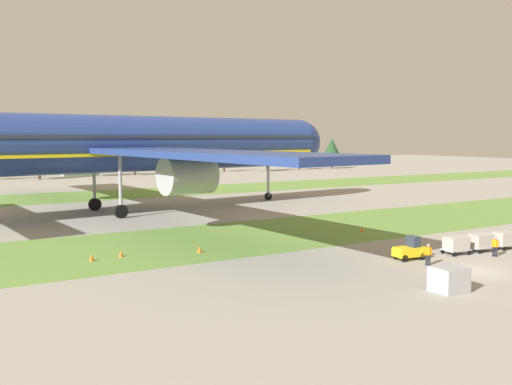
% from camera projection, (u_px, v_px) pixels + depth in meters
% --- Properties ---
extents(ground_plane, '(400.00, 400.00, 0.00)m').
position_uv_depth(ground_plane, '(475.00, 271.00, 41.66)').
color(ground_plane, gray).
extents(grass_strip_near, '(320.00, 17.67, 0.01)m').
position_uv_depth(grass_strip_near, '(309.00, 229.00, 60.22)').
color(grass_strip_near, olive).
rests_on(grass_strip_near, ground).
extents(grass_strip_far, '(320.00, 17.67, 0.01)m').
position_uv_depth(grass_strip_far, '(158.00, 192.00, 100.88)').
color(grass_strip_far, olive).
rests_on(grass_strip_far, ground).
extents(airliner, '(68.71, 84.93, 25.77)m').
position_uv_depth(airliner, '(124.00, 144.00, 72.72)').
color(airliner, navy).
rests_on(airliner, ground).
extents(baggage_tug, '(2.73, 1.57, 1.97)m').
position_uv_depth(baggage_tug, '(410.00, 250.00, 45.42)').
color(baggage_tug, yellow).
rests_on(baggage_tug, ground).
extents(cargo_dolly_lead, '(2.35, 1.73, 1.55)m').
position_uv_depth(cargo_dolly_lead, '(456.00, 244.00, 47.45)').
color(cargo_dolly_lead, '#A3A3A8').
rests_on(cargo_dolly_lead, ground).
extents(cargo_dolly_second, '(2.35, 1.73, 1.55)m').
position_uv_depth(cargo_dolly_second, '(481.00, 241.00, 48.63)').
color(cargo_dolly_second, '#A3A3A8').
rests_on(cargo_dolly_second, ground).
extents(cargo_dolly_third, '(2.35, 1.73, 1.55)m').
position_uv_depth(cargo_dolly_third, '(505.00, 239.00, 49.81)').
color(cargo_dolly_third, '#A3A3A8').
rests_on(cargo_dolly_third, ground).
extents(ground_crew_marshaller, '(0.36, 0.51, 1.74)m').
position_uv_depth(ground_crew_marshaller, '(495.00, 246.00, 46.50)').
color(ground_crew_marshaller, black).
rests_on(ground_crew_marshaller, ground).
extents(ground_crew_loader, '(0.50, 0.36, 1.74)m').
position_uv_depth(ground_crew_loader, '(428.00, 254.00, 43.31)').
color(ground_crew_loader, black).
rests_on(ground_crew_loader, ground).
extents(uld_container_0, '(2.14, 1.78, 1.64)m').
position_uv_depth(uld_container_0, '(446.00, 279.00, 36.19)').
color(uld_container_0, '#A3A3A8').
rests_on(uld_container_0, ground).
extents(uld_container_1, '(2.11, 1.74, 1.66)m').
position_uv_depth(uld_container_1, '(451.00, 280.00, 35.90)').
color(uld_container_1, '#A3A3A8').
rests_on(uld_container_1, ground).
extents(taxiway_marker_0, '(0.44, 0.44, 0.56)m').
position_uv_depth(taxiway_marker_0, '(199.00, 249.00, 48.22)').
color(taxiway_marker_0, orange).
rests_on(taxiway_marker_0, ground).
extents(taxiway_marker_1, '(0.44, 0.44, 0.59)m').
position_uv_depth(taxiway_marker_1, '(92.00, 257.00, 44.90)').
color(taxiway_marker_1, orange).
rests_on(taxiway_marker_1, ground).
extents(taxiway_marker_2, '(0.44, 0.44, 0.54)m').
position_uv_depth(taxiway_marker_2, '(121.00, 254.00, 46.44)').
color(taxiway_marker_2, orange).
rests_on(taxiway_marker_2, ground).
extents(taxiway_marker_3, '(0.44, 0.44, 0.50)m').
position_uv_depth(taxiway_marker_3, '(362.00, 229.00, 59.06)').
color(taxiway_marker_3, orange).
rests_on(taxiway_marker_3, ground).
extents(distant_tree_line, '(154.42, 10.46, 12.36)m').
position_uv_depth(distant_tree_line, '(97.00, 149.00, 139.26)').
color(distant_tree_line, '#4C3823').
rests_on(distant_tree_line, ground).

